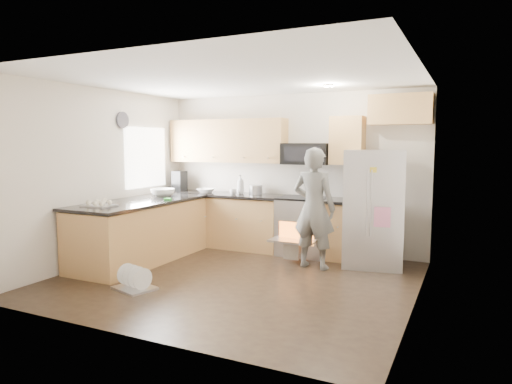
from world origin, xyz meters
The scene contains 8 objects.
ground centered at (0.00, 0.00, 0.00)m, with size 4.50×4.50×0.00m, color black.
room_shell centered at (-0.04, 0.02, 1.67)m, with size 4.54×4.04×2.62m.
back_cabinet_run centered at (-0.59, 1.75, 0.96)m, with size 4.45×0.64×2.50m.
peninsula centered at (-1.75, 0.25, 0.47)m, with size 0.96×2.36×1.05m.
stove_range centered at (0.35, 1.69, 0.68)m, with size 0.76×0.97×1.79m.
refrigerator centered at (1.50, 1.45, 0.85)m, with size 0.93×0.78×1.69m.
person centered at (0.75, 1.00, 0.87)m, with size 0.63×0.41×1.73m, color slate.
dish_rack centered at (-0.92, -0.89, 0.08)m, with size 0.56×0.50×0.29m.
Camera 1 is at (2.77, -5.16, 1.77)m, focal length 32.00 mm.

